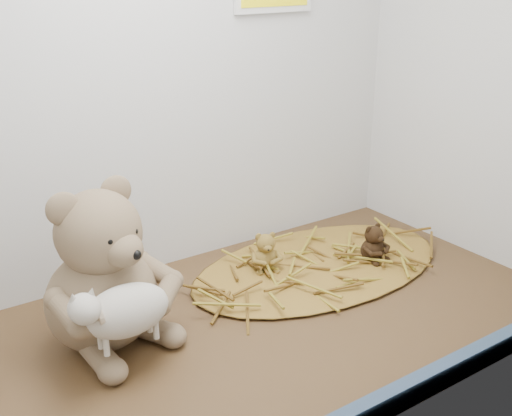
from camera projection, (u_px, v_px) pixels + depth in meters
alcove_shell at (193, 53)px, 96.87cm from camera, size 120.40×60.20×90.40cm
straw_bed at (319, 265)px, 129.45cm from camera, size 56.68×32.91×1.10cm
main_teddy at (99, 267)px, 99.79cm from camera, size 27.54×28.36×27.14cm
toy_lamb at (127, 311)px, 93.49cm from camera, size 17.10×10.43×11.05cm
mini_teddy_tan at (265, 250)px, 125.99cm from camera, size 8.18×8.37×7.67cm
mini_teddy_brown at (373, 241)px, 129.71cm from camera, size 6.84×7.15×7.69cm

